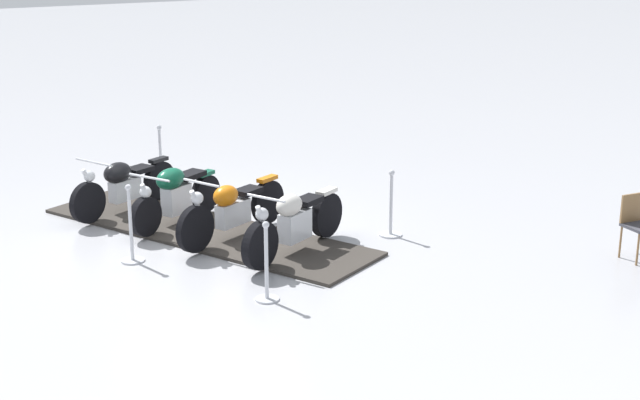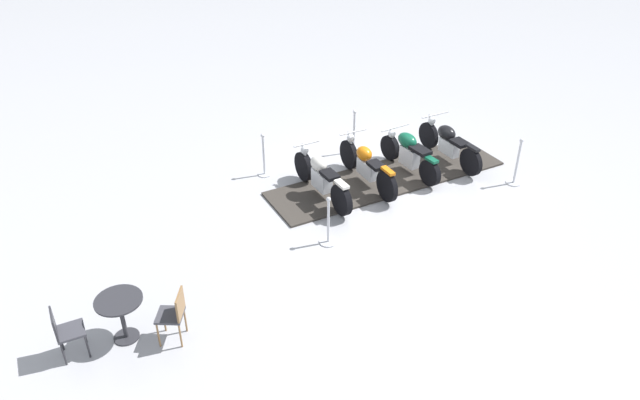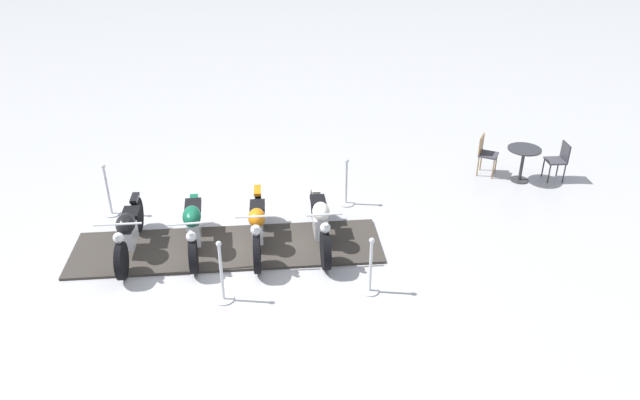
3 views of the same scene
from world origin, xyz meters
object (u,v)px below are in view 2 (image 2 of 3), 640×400
Objects in this scene: motorcycle_copper at (366,165)px; stanchion_left_front at (516,169)px; cafe_chair_near_table at (174,313)px; cafe_chair_across_table at (65,330)px; motorcycle_cream at (321,177)px; stanchion_left_rear at (328,229)px; stanchion_right_rear at (264,161)px; motorcycle_black at (448,142)px; cafe_table at (120,309)px; motorcycle_forest at (409,152)px; stanchion_right_mid at (354,139)px.

stanchion_left_front is (3.34, -0.09, -0.13)m from motorcycle_copper.
cafe_chair_across_table is (-1.56, -0.28, -0.03)m from cafe_chair_near_table.
motorcycle_cream is 2.04× the size of stanchion_left_rear.
cafe_chair_across_table is (-8.34, -4.86, 0.15)m from stanchion_left_front.
cafe_chair_across_table is (-2.72, -5.47, 0.16)m from stanchion_right_rear.
stanchion_left_front is (1.29, -1.10, -0.14)m from motorcycle_black.
motorcycle_cream is at bearing -39.35° from stanchion_right_rear.
motorcycle_black is at bearing 41.72° from cafe_table.
stanchion_right_rear is at bearing 173.77° from stanchion_left_front.
motorcycle_cream is 2.01× the size of stanchion_right_rear.
motorcycle_forest reaches higher than cafe_table.
stanchion_left_rear is 1.32× the size of cafe_table.
motorcycle_forest is 2.28m from motorcycle_cream.
stanchion_right_mid is 7.43m from cafe_table.
motorcycle_black is 1.11× the size of motorcycle_forest.
stanchion_right_rear reaches higher than motorcycle_black.
stanchion_left_rear is at bearing -153.89° from stanchion_left_front.
motorcycle_forest is at bearing -0.48° from stanchion_right_rear.
cafe_chair_across_table is at bearing 109.62° from motorcycle_copper.
cafe_chair_across_table is (-4.05, -2.76, 0.20)m from stanchion_left_rear.
motorcycle_copper is 2.35m from stanchion_right_rear.
cafe_chair_near_table is at bearing -4.14° from cafe_table.
cafe_chair_across_table is at bearing -126.69° from stanchion_right_mid.
stanchion_left_front is 8.18m from cafe_chair_near_table.
cafe_table is at bearing -0.00° from cafe_chair_near_table.
stanchion_left_rear is at bearing -63.89° from stanchion_right_rear.
motorcycle_cream is 1.70m from stanchion_left_rear.
stanchion_right_rear is at bearing 69.00° from cafe_table.
stanchion_left_rear is at bearing 36.19° from cafe_table.
motorcycle_cream reaches higher than motorcycle_forest.
stanchion_left_front is 1.21× the size of cafe_chair_near_table.
cafe_chair_across_table is at bearing 14.35° from cafe_chair_near_table.
cafe_chair_across_table is (-4.86, -6.53, 0.15)m from stanchion_right_mid.
stanchion_left_front is 5.66m from stanchion_right_rear.
motorcycle_copper is at bearing -122.22° from cafe_chair_near_table.
motorcycle_copper is (-2.05, -1.01, -0.01)m from motorcycle_black.
stanchion_left_front is 9.65m from cafe_chair_across_table.
stanchion_right_rear is at bearing -153.89° from stanchion_right_mid.
motorcycle_copper is 2.40m from stanchion_left_rear.
stanchion_right_rear is 1.34× the size of cafe_table.
cafe_table is 0.85× the size of cafe_chair_near_table.
motorcycle_forest is at bearing 44.04° from cafe_table.
motorcycle_forest is at bearing -126.68° from cafe_chair_near_table.
motorcycle_forest is 0.88× the size of motorcycle_cream.
motorcycle_cream is (-2.05, -1.01, -0.02)m from motorcycle_forest.
cafe_chair_near_table reaches higher than cafe_chair_across_table.
stanchion_right_rear is 5.32m from cafe_chair_near_table.
motorcycle_cream is 1.64m from stanchion_right_rear.
cafe_chair_across_table is (-5.00, -4.95, 0.01)m from motorcycle_copper.
cafe_chair_near_table is at bearing -117.85° from stanchion_right_mid.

